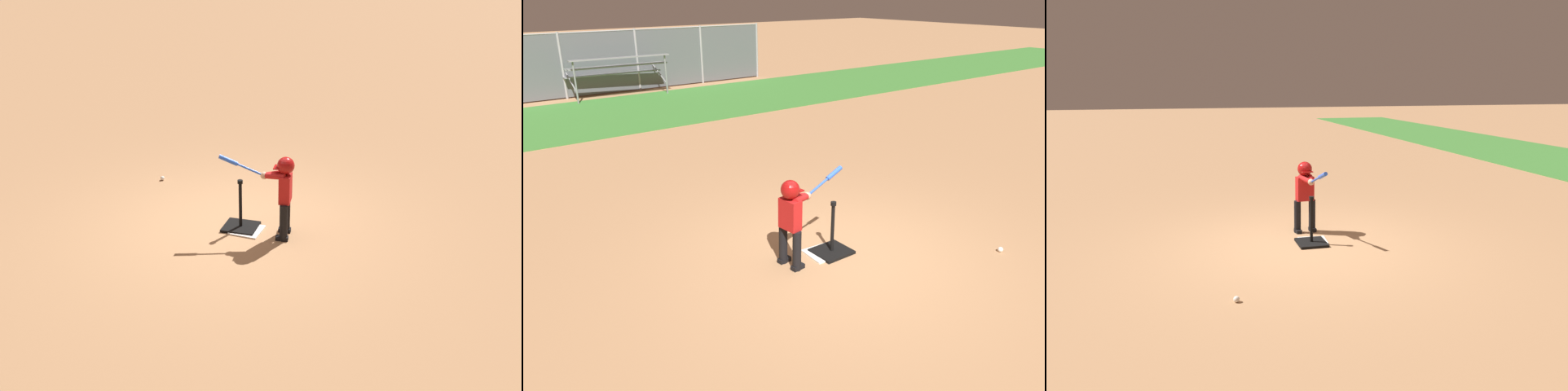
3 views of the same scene
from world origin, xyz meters
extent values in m
plane|color=#AD7F56|center=(0.00, 0.00, 0.00)|extent=(90.00, 90.00, 0.00)
cube|color=white|center=(-0.22, 0.19, 0.01)|extent=(0.47, 0.47, 0.02)
cube|color=black|center=(-0.10, 0.13, 0.02)|extent=(0.50, 0.45, 0.04)
cylinder|color=black|center=(-0.10, 0.13, 0.38)|extent=(0.05, 0.05, 0.68)
cylinder|color=black|center=(-0.10, 0.13, 0.74)|extent=(0.08, 0.08, 0.05)
cylinder|color=black|center=(-0.80, 0.33, 0.27)|extent=(0.13, 0.13, 0.55)
cube|color=black|center=(-0.78, 0.33, 0.03)|extent=(0.19, 0.11, 0.06)
cylinder|color=black|center=(-0.78, 0.06, 0.27)|extent=(0.13, 0.13, 0.55)
cube|color=black|center=(-0.76, 0.07, 0.03)|extent=(0.19, 0.11, 0.06)
cube|color=red|center=(-0.79, 0.19, 0.75)|extent=(0.18, 0.30, 0.41)
sphere|color=tan|center=(-0.79, 0.19, 1.08)|extent=(0.21, 0.21, 0.21)
sphere|color=maroon|center=(-0.79, 0.19, 1.09)|extent=(0.25, 0.25, 0.25)
cube|color=maroon|center=(-0.69, 0.20, 1.06)|extent=(0.14, 0.19, 0.01)
cylinder|color=red|center=(-0.64, 0.26, 0.94)|extent=(0.34, 0.15, 0.12)
cylinder|color=red|center=(-0.63, 0.16, 0.94)|extent=(0.33, 0.20, 0.12)
sphere|color=tan|center=(-0.49, 0.22, 0.92)|extent=(0.10, 0.10, 0.10)
cylinder|color=blue|center=(-0.18, 0.25, 1.04)|extent=(0.63, 0.09, 0.27)
cylinder|color=blue|center=(0.02, 0.27, 1.11)|extent=(0.29, 0.09, 0.16)
cylinder|color=black|center=(-0.51, 0.22, 0.91)|extent=(0.04, 0.05, 0.05)
sphere|color=white|center=(1.80, -1.27, 0.04)|extent=(0.07, 0.07, 0.07)
camera|label=1|loc=(-2.64, 7.81, 4.09)|focal=42.00mm
camera|label=2|loc=(-4.39, -4.48, 3.41)|focal=35.00mm
camera|label=3|loc=(7.33, -1.82, 2.49)|focal=35.00mm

